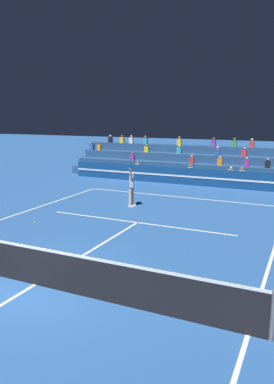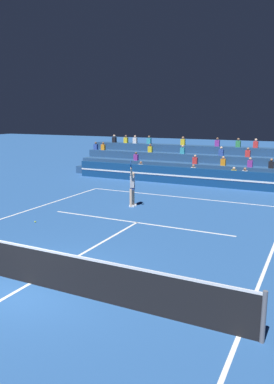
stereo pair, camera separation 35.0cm
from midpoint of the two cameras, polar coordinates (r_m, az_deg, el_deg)
ground_plane at (r=10.63m, az=-16.20°, el=-13.39°), size 120.00×120.00×0.00m
court_lines at (r=10.63m, az=-16.20°, el=-13.37°), size 11.10×23.90×0.01m
tennis_net at (r=10.42m, az=-16.37°, el=-10.67°), size 12.00×0.10×1.10m
sponsor_banner_wall at (r=23.98m, az=8.95°, el=2.26°), size 18.00×0.26×1.10m
bleacher_stand at (r=26.97m, az=10.87°, el=3.85°), size 20.34×3.80×2.83m
tennis_player at (r=18.19m, az=-1.40°, el=0.80°), size 0.48×1.10×2.43m
tennis_ball at (r=16.21m, az=-15.86°, el=-4.47°), size 0.07×0.07×0.07m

